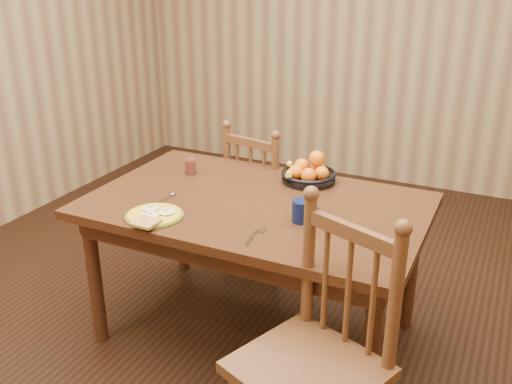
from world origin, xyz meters
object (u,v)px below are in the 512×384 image
at_px(dining_table, 256,218).
at_px(coffee_mug, 303,211).
at_px(chair_far, 265,201).
at_px(fruit_bowl, 309,173).
at_px(chair_near, 317,359).
at_px(breakfast_plate, 154,215).

bearing_deg(dining_table, coffee_mug, -21.37).
relative_size(chair_far, fruit_bowl, 3.24).
distance_m(dining_table, chair_far, 0.72).
xyz_separation_m(dining_table, chair_far, (-0.25, 0.65, -0.21)).
bearing_deg(coffee_mug, fruit_bowl, 107.54).
bearing_deg(chair_near, chair_far, 142.63).
bearing_deg(fruit_bowl, chair_near, -67.52).
distance_m(coffee_mug, fruit_bowl, 0.50).
bearing_deg(breakfast_plate, dining_table, 47.26).
relative_size(chair_near, coffee_mug, 7.81).
relative_size(dining_table, fruit_bowl, 5.52).
height_order(chair_near, breakfast_plate, chair_near).
bearing_deg(dining_table, chair_far, 110.89).
height_order(chair_far, fruit_bowl, chair_far).
distance_m(chair_far, chair_near, 1.56).
bearing_deg(fruit_bowl, dining_table, -110.07).
distance_m(chair_far, fruit_bowl, 0.58).
xyz_separation_m(chair_near, breakfast_plate, (-0.90, 0.32, 0.25)).
bearing_deg(breakfast_plate, chair_near, -19.61).
relative_size(breakfast_plate, coffee_mug, 2.16).
height_order(dining_table, chair_far, chair_far).
bearing_deg(fruit_bowl, chair_far, 143.21).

